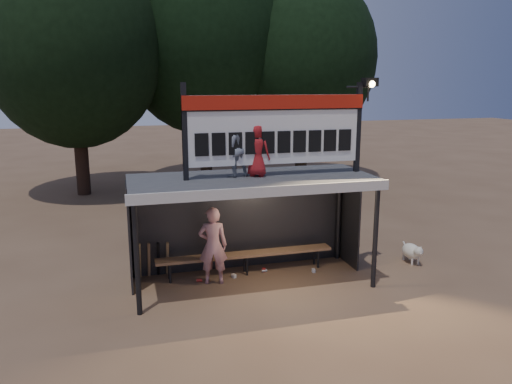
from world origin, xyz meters
TOP-DOWN VIEW (x-y plane):
  - ground at (0.00, 0.00)m, footprint 80.00×80.00m
  - player at (-0.80, 0.21)m, footprint 0.68×0.51m
  - child_a at (-0.33, 0.11)m, footprint 0.65×0.54m
  - child_b at (0.12, 0.03)m, footprint 0.62×0.57m
  - dugout_shelter at (0.00, 0.24)m, footprint 5.10×2.08m
  - scoreboard_assembly at (0.56, -0.01)m, footprint 4.10×0.27m
  - bench at (0.00, 0.55)m, footprint 4.00×0.35m
  - tree_left at (-4.00, 10.00)m, footprint 6.46×6.46m
  - tree_mid at (1.00, 11.50)m, footprint 7.22×7.22m
  - tree_right at (5.00, 10.50)m, footprint 6.08×6.08m
  - dog at (3.99, 0.15)m, footprint 0.36×0.81m
  - bats at (-2.01, 0.82)m, footprint 0.67×0.35m
  - litter at (0.20, 0.38)m, footprint 2.70×0.44m

SIDE VIEW (x-z plane):
  - ground at x=0.00m, z-range 0.00..0.00m
  - litter at x=0.20m, z-range 0.00..0.08m
  - dog at x=3.99m, z-range 0.03..0.53m
  - bats at x=-2.01m, z-range 0.01..0.85m
  - bench at x=0.00m, z-range 0.19..0.67m
  - player at x=-0.80m, z-range 0.00..1.67m
  - dugout_shelter at x=0.00m, z-range 0.69..3.01m
  - child_b at x=0.12m, z-range 2.32..3.38m
  - child_a at x=-0.33m, z-range 2.32..3.50m
  - scoreboard_assembly at x=0.56m, z-range 2.33..4.32m
  - tree_right at x=5.00m, z-range 0.83..9.55m
  - tree_left at x=-4.00m, z-range 0.88..10.15m
  - tree_mid at x=1.00m, z-range 0.99..11.34m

